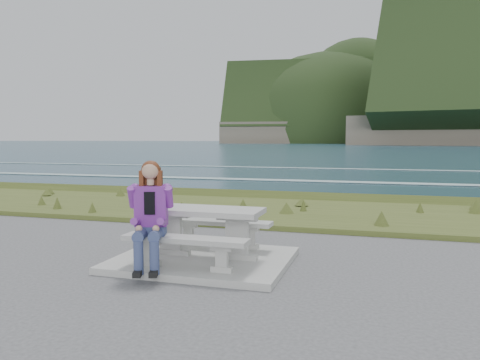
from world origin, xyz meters
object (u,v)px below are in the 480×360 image
object	(u,v)px
bench_landward	(185,244)
bench_seaward	(218,226)
picnic_table	(203,219)
seated_woman	(150,230)

from	to	relation	value
bench_landward	bench_seaward	size ratio (longest dim) A/B	1.00
picnic_table	bench_seaward	bearing A→B (deg)	90.00
bench_seaward	seated_woman	world-z (taller)	seated_woman
seated_woman	picnic_table	bearing A→B (deg)	42.93
seated_woman	bench_seaward	bearing A→B (deg)	55.20
picnic_table	bench_landward	xyz separation A→B (m)	(0.00, -0.70, -0.23)
picnic_table	bench_seaward	size ratio (longest dim) A/B	1.00
bench_landward	bench_seaward	world-z (taller)	same
bench_seaward	seated_woman	distance (m)	1.62
bench_landward	seated_woman	bearing A→B (deg)	-163.76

